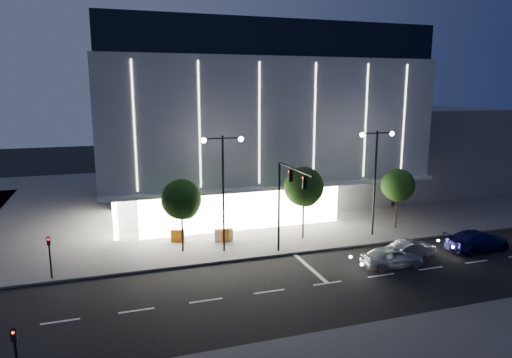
{
  "coord_description": "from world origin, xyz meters",
  "views": [
    {
      "loc": [
        -10.94,
        -26.32,
        12.35
      ],
      "look_at": [
        0.53,
        8.94,
        5.0
      ],
      "focal_mm": 32.0,
      "sensor_mm": 36.0,
      "label": 1
    }
  ],
  "objects": [
    {
      "name": "barrier_c",
      "position": [
        -2.24,
        8.18,
        0.65
      ],
      "size": [
        1.13,
        0.53,
        1.0
      ],
      "primitive_type": "cube",
      "rotation": [
        0.0,
        0.0,
        0.27
      ],
      "color": "orange",
      "rests_on": "sidewalk_museum"
    },
    {
      "name": "car_third",
      "position": [
        15.83,
        0.46,
        0.78
      ],
      "size": [
        5.5,
        2.52,
        1.56
      ],
      "primitive_type": "imported",
      "rotation": [
        0.0,
        0.0,
        1.63
      ],
      "color": "#14144C",
      "rests_on": "ground"
    },
    {
      "name": "museum",
      "position": [
        2.98,
        22.31,
        9.27
      ],
      "size": [
        30.0,
        25.8,
        18.0
      ],
      "color": "#4C4C51",
      "rests_on": "ground"
    },
    {
      "name": "traffic_mast",
      "position": [
        1.0,
        3.34,
        5.03
      ],
      "size": [
        0.33,
        5.89,
        7.07
      ],
      "color": "black",
      "rests_on": "ground"
    },
    {
      "name": "tree_right",
      "position": [
        13.03,
        7.02,
        3.88
      ],
      "size": [
        2.91,
        2.91,
        5.51
      ],
      "color": "black",
      "rests_on": "ground"
    },
    {
      "name": "barrier_d",
      "position": [
        -2.65,
        8.33,
        0.65
      ],
      "size": [
        1.13,
        0.5,
        1.0
      ],
      "primitive_type": "cube",
      "rotation": [
        0.0,
        0.0,
        -0.23
      ],
      "color": "silver",
      "rests_on": "sidewalk_museum"
    },
    {
      "name": "tree_left",
      "position": [
        -5.97,
        7.02,
        4.03
      ],
      "size": [
        3.02,
        3.02,
        5.72
      ],
      "color": "black",
      "rests_on": "ground"
    },
    {
      "name": "sidewalk_museum",
      "position": [
        5.0,
        24.0,
        0.07
      ],
      "size": [
        70.0,
        40.0,
        0.15
      ],
      "primitive_type": "cube",
      "color": "#474747",
      "rests_on": "ground"
    },
    {
      "name": "car_lead",
      "position": [
        7.57,
        -0.38,
        0.75
      ],
      "size": [
        4.45,
        1.93,
        1.49
      ],
      "primitive_type": "imported",
      "rotation": [
        0.0,
        0.0,
        1.53
      ],
      "color": "#9FA2A7",
      "rests_on": "ground"
    },
    {
      "name": "street_lamp_west",
      "position": [
        -3.0,
        6.0,
        5.96
      ],
      "size": [
        3.16,
        0.36,
        9.0
      ],
      "color": "black",
      "rests_on": "ground"
    },
    {
      "name": "car_second",
      "position": [
        10.12,
        0.85,
        0.64
      ],
      "size": [
        4.0,
        1.85,
        1.27
      ],
      "primitive_type": "imported",
      "rotation": [
        0.0,
        0.0,
        1.71
      ],
      "color": "gray",
      "rests_on": "ground"
    },
    {
      "name": "annex_building",
      "position": [
        26.0,
        24.0,
        5.0
      ],
      "size": [
        16.0,
        20.0,
        10.0
      ],
      "primitive_type": "cube",
      "color": "#4C4C51",
      "rests_on": "ground"
    },
    {
      "name": "tree_mid",
      "position": [
        4.03,
        7.02,
        4.33
      ],
      "size": [
        3.25,
        3.25,
        6.15
      ],
      "color": "black",
      "rests_on": "ground"
    },
    {
      "name": "street_lamp_east",
      "position": [
        10.0,
        6.0,
        5.96
      ],
      "size": [
        3.16,
        0.36,
        9.0
      ],
      "color": "black",
      "rests_on": "ground"
    },
    {
      "name": "barrier_b",
      "position": [
        -2.32,
        8.27,
        0.65
      ],
      "size": [
        1.13,
        0.42,
        1.0
      ],
      "primitive_type": "cube",
      "rotation": [
        0.0,
        0.0,
        -0.16
      ],
      "color": "white",
      "rests_on": "sidewalk_museum"
    },
    {
      "name": "ground",
      "position": [
        0.0,
        0.0,
        0.0
      ],
      "size": [
        160.0,
        160.0,
        0.0
      ],
      "primitive_type": "plane",
      "color": "black",
      "rests_on": "ground"
    },
    {
      "name": "ped_signal_far",
      "position": [
        -15.0,
        4.5,
        1.89
      ],
      "size": [
        0.22,
        0.24,
        3.0
      ],
      "color": "black",
      "rests_on": "ground"
    },
    {
      "name": "ped_signal_near",
      "position": [
        -15.0,
        -7.5,
        1.89
      ],
      "size": [
        0.22,
        0.24,
        3.0
      ],
      "color": "black",
      "rests_on": "ground"
    },
    {
      "name": "barrier_a",
      "position": [
        -6.06,
        9.27,
        0.65
      ],
      "size": [
        1.13,
        0.55,
        1.0
      ],
      "primitive_type": "cube",
      "rotation": [
        0.0,
        0.0,
        -0.29
      ],
      "color": "orange",
      "rests_on": "sidewalk_museum"
    }
  ]
}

